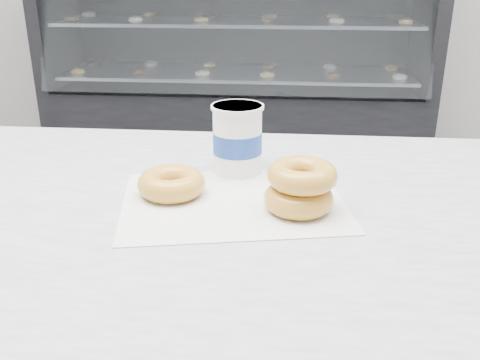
# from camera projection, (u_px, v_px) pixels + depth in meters

# --- Properties ---
(display_case) EXTENTS (2.40, 0.74, 1.25)m
(display_case) POSITION_uv_depth(u_px,v_px,m) (237.00, 86.00, 3.50)
(display_case) COLOR black
(display_case) RESTS_ON ground
(wax_paper) EXTENTS (0.38, 0.32, 0.00)m
(wax_paper) POSITION_uv_depth(u_px,v_px,m) (233.00, 201.00, 0.83)
(wax_paper) COLOR silver
(wax_paper) RESTS_ON counter
(donut_single) EXTENTS (0.14, 0.14, 0.04)m
(donut_single) POSITION_uv_depth(u_px,v_px,m) (171.00, 183.00, 0.85)
(donut_single) COLOR gold
(donut_single) RESTS_ON wax_paper
(donut_stack) EXTENTS (0.15, 0.15, 0.07)m
(donut_stack) POSITION_uv_depth(u_px,v_px,m) (300.00, 187.00, 0.79)
(donut_stack) COLOR gold
(donut_stack) RESTS_ON wax_paper
(coffee_cup) EXTENTS (0.11, 0.11, 0.12)m
(coffee_cup) POSITION_uv_depth(u_px,v_px,m) (237.00, 139.00, 0.93)
(coffee_cup) COLOR white
(coffee_cup) RESTS_ON counter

